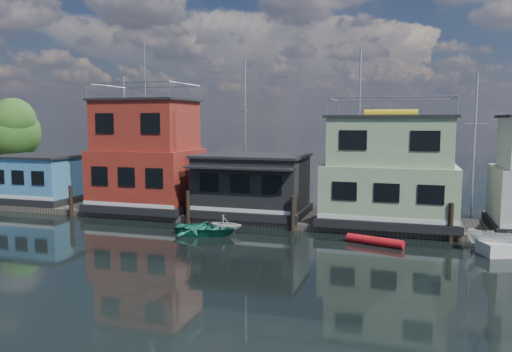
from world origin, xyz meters
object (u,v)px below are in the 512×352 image
(houseboat_red, at_px, (147,157))
(motorboat, at_px, (500,241))
(houseboat_blue, at_px, (40,179))
(houseboat_dark, at_px, (252,184))
(dinghy_white, at_px, (225,224))
(dinghy_teal, at_px, (205,229))
(red_kayak, at_px, (375,241))
(houseboat_green, at_px, (389,172))

(houseboat_red, distance_m, motorboat, 23.45)
(houseboat_blue, distance_m, motorboat, 32.60)
(houseboat_red, height_order, houseboat_dark, houseboat_red)
(houseboat_blue, bearing_deg, motorboat, -8.00)
(dinghy_white, bearing_deg, houseboat_dark, -2.42)
(motorboat, distance_m, dinghy_teal, 15.98)
(dinghy_white, xyz_separation_m, red_kayak, (8.82, -0.34, -0.33))
(houseboat_red, relative_size, dinghy_white, 5.58)
(houseboat_dark, relative_size, houseboat_green, 0.88)
(houseboat_blue, relative_size, red_kayak, 2.01)
(houseboat_blue, distance_m, dinghy_white, 17.85)
(dinghy_white, distance_m, motorboat, 15.03)
(houseboat_red, height_order, dinghy_white, houseboat_red)
(houseboat_dark, relative_size, dinghy_white, 3.48)
(houseboat_dark, xyz_separation_m, red_kayak, (8.53, -4.76, -2.18))
(houseboat_red, height_order, dinghy_teal, houseboat_red)
(houseboat_green, xyz_separation_m, dinghy_white, (-9.29, -4.43, -2.99))
(dinghy_white, relative_size, motorboat, 0.67)
(houseboat_red, distance_m, houseboat_green, 17.01)
(houseboat_blue, bearing_deg, houseboat_dark, -0.06)
(dinghy_teal, bearing_deg, houseboat_red, 49.63)
(houseboat_blue, xyz_separation_m, houseboat_green, (26.50, 0.00, 1.34))
(dinghy_white, xyz_separation_m, motorboat, (15.03, -0.10, 0.06))
(dinghy_white, bearing_deg, dinghy_teal, 133.35)
(houseboat_blue, height_order, dinghy_white, houseboat_blue)
(red_kayak, bearing_deg, houseboat_green, 102.25)
(houseboat_red, bearing_deg, motorboat, -11.26)
(dinghy_white, bearing_deg, houseboat_blue, 76.92)
(houseboat_red, relative_size, houseboat_dark, 1.60)
(red_kayak, bearing_deg, motorboat, 20.11)
(motorboat, bearing_deg, houseboat_blue, 94.34)
(houseboat_blue, height_order, dinghy_teal, houseboat_blue)
(houseboat_dark, distance_m, houseboat_green, 9.07)
(houseboat_green, bearing_deg, houseboat_red, -180.00)
(houseboat_blue, height_order, motorboat, houseboat_blue)
(houseboat_green, relative_size, dinghy_white, 3.95)
(houseboat_green, height_order, dinghy_teal, houseboat_green)
(motorboat, xyz_separation_m, red_kayak, (-6.21, -0.25, -0.38))
(motorboat, distance_m, red_kayak, 6.23)
(houseboat_dark, xyz_separation_m, houseboat_green, (9.00, 0.02, 1.13))
(dinghy_teal, bearing_deg, red_kayak, -89.59)
(motorboat, bearing_deg, red_kayak, 104.60)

